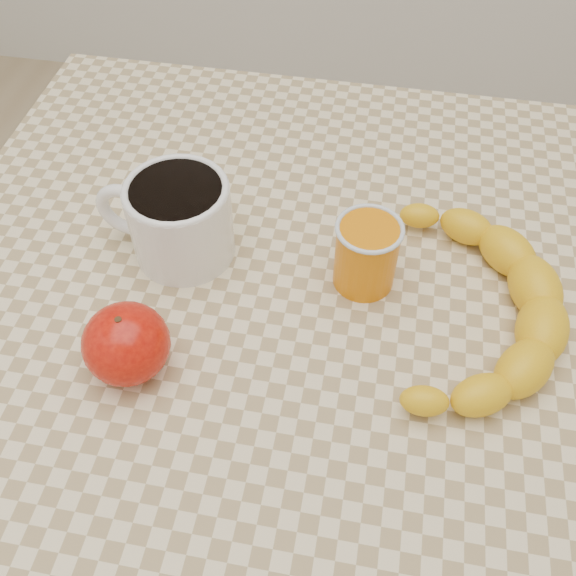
% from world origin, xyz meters
% --- Properties ---
extents(ground, '(3.00, 3.00, 0.00)m').
position_xyz_m(ground, '(0.00, 0.00, 0.00)').
color(ground, tan).
rests_on(ground, ground).
extents(table, '(0.80, 0.80, 0.75)m').
position_xyz_m(table, '(0.00, 0.00, 0.66)').
color(table, beige).
rests_on(table, ground).
extents(coffee_mug, '(0.15, 0.12, 0.09)m').
position_xyz_m(coffee_mug, '(-0.13, 0.05, 0.80)').
color(coffee_mug, white).
rests_on(coffee_mug, table).
extents(orange_juice_glass, '(0.07, 0.07, 0.08)m').
position_xyz_m(orange_juice_glass, '(0.07, 0.04, 0.79)').
color(orange_juice_glass, orange).
rests_on(orange_juice_glass, table).
extents(apple, '(0.09, 0.09, 0.07)m').
position_xyz_m(apple, '(-0.13, -0.10, 0.79)').
color(apple, '#940904').
rests_on(apple, table).
extents(banana, '(0.28, 0.35, 0.05)m').
position_xyz_m(banana, '(0.18, 0.01, 0.77)').
color(banana, yellow).
rests_on(banana, table).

